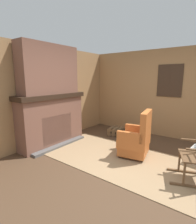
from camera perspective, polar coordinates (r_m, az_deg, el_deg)
name	(u,v)px	position (r m, az deg, el deg)	size (l,w,h in m)	color
ground_plane	(126,169)	(3.56, 9.01, -17.77)	(14.00, 14.00, 0.00)	#4C3523
wood_panel_wall_left	(44,96)	(4.74, -17.09, 5.15)	(0.06, 5.33, 2.51)	#9E7247
wood_panel_wall_back	(167,94)	(5.38, 21.57, 5.62)	(5.33, 0.09, 2.51)	#9E7247
fireplace_hearth	(52,120)	(4.63, -14.72, -2.43)	(0.66, 1.86, 1.31)	brown
chimney_breast	(49,70)	(4.52, -15.63, 13.19)	(0.39, 1.55, 1.18)	brown
area_rug	(118,158)	(3.91, 6.65, -14.78)	(3.37, 1.70, 0.01)	#997A56
armchair	(136,140)	(3.97, 12.42, -8.84)	(0.72, 0.80, 1.03)	#C6662D
firewood_stack	(116,131)	(5.34, 5.74, -6.24)	(0.47, 0.48, 0.24)	brown
oil_lamp_vase	(41,90)	(4.41, -18.25, 6.71)	(0.10, 0.10, 0.28)	#47708E
storage_case	(52,91)	(4.62, -14.73, 6.57)	(0.16, 0.21, 0.11)	black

